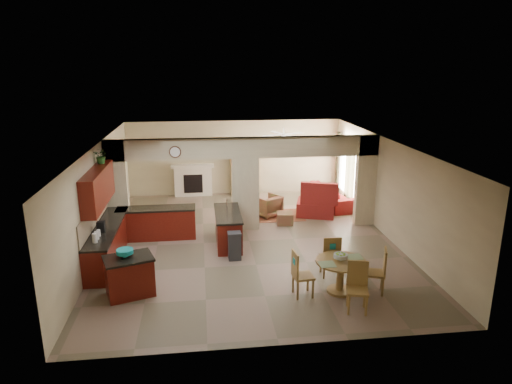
{
  "coord_description": "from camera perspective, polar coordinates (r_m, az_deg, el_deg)",
  "views": [
    {
      "loc": [
        -1.28,
        -11.99,
        4.87
      ],
      "look_at": [
        0.23,
        0.3,
        1.35
      ],
      "focal_mm": 32.0,
      "sensor_mm": 36.0,
      "label": 1
    }
  ],
  "objects": [
    {
      "name": "upper_cabinets",
      "position": [
        11.85,
        -19.15,
        0.53
      ],
      "size": [
        0.35,
        2.4,
        0.9
      ],
      "primitive_type": "cube",
      "color": "#4A0D08",
      "rests_on": "wall_left"
    },
    {
      "name": "fruit_bowl",
      "position": [
        10.12,
        10.53,
        -7.96
      ],
      "size": [
        0.31,
        0.31,
        0.16
      ],
      "primitive_type": "cylinder",
      "color": "#6FA824",
      "rests_on": "dining_table"
    },
    {
      "name": "partition_center_pier",
      "position": [
        13.59,
        -1.34,
        -0.26
      ],
      "size": [
        0.8,
        0.25,
        2.2
      ],
      "primitive_type": "cube",
      "color": "beige",
      "rests_on": "floor"
    },
    {
      "name": "armchair",
      "position": [
        14.99,
        1.47,
        -1.71
      ],
      "size": [
        1.04,
        1.04,
        0.7
      ],
      "primitive_type": "imported",
      "rotation": [
        0.0,
        0.0,
        3.71
      ],
      "color": "maroon",
      "rests_on": "floor"
    },
    {
      "name": "teal_bowl",
      "position": [
        10.2,
        -16.07,
        -7.35
      ],
      "size": [
        0.36,
        0.36,
        0.17
      ],
      "primitive_type": "cylinder",
      "color": "teal",
      "rests_on": "kitchen_island"
    },
    {
      "name": "kitchen_island",
      "position": [
        10.37,
        -15.53,
        -10.07
      ],
      "size": [
        1.19,
        1.01,
        0.88
      ],
      "rotation": [
        0.0,
        0.0,
        0.32
      ],
      "color": "#4A0D08",
      "rests_on": "floor"
    },
    {
      "name": "ceiling_fan",
      "position": [
        15.42,
        3.47,
        7.21
      ],
      "size": [
        1.0,
        1.0,
        0.1
      ],
      "primitive_type": "cylinder",
      "color": "white",
      "rests_on": "ceiling"
    },
    {
      "name": "kitchen_counter",
      "position": [
        12.7,
        -15.59,
        -5.06
      ],
      "size": [
        2.52,
        3.29,
        1.48
      ],
      "color": "#4A0D08",
      "rests_on": "floor"
    },
    {
      "name": "wall_right",
      "position": [
        13.56,
        16.17,
        0.38
      ],
      "size": [
        0.0,
        10.0,
        10.0
      ],
      "primitive_type": "plane",
      "rotation": [
        1.57,
        0.0,
        -1.57
      ],
      "color": "beige",
      "rests_on": "floor"
    },
    {
      "name": "window_b",
      "position": [
        17.23,
        10.91,
        3.26
      ],
      "size": [
        0.02,
        0.9,
        1.9
      ],
      "primitive_type": "cube",
      "color": "white",
      "rests_on": "wall_right"
    },
    {
      "name": "partition_header",
      "position": [
        13.27,
        -1.37,
        5.56
      ],
      "size": [
        8.0,
        0.25,
        0.6
      ],
      "primitive_type": "cube",
      "color": "beige",
      "rests_on": "partition_center_pier"
    },
    {
      "name": "drape_a_right",
      "position": [
        16.2,
        11.95,
        2.41
      ],
      "size": [
        0.1,
        0.28,
        2.3
      ],
      "primitive_type": "cube",
      "color": "#391B16",
      "rests_on": "wall_right"
    },
    {
      "name": "plant",
      "position": [
        12.38,
        -18.78,
        4.32
      ],
      "size": [
        0.45,
        0.42,
        0.41
      ],
      "primitive_type": "imported",
      "rotation": [
        0.0,
        0.0,
        -0.32
      ],
      "color": "#154F17",
      "rests_on": "upper_cabinets"
    },
    {
      "name": "wall_front",
      "position": [
        7.91,
        3.08,
        -10.2
      ],
      "size": [
        8.0,
        0.0,
        8.0
      ],
      "primitive_type": "plane",
      "rotation": [
        -1.57,
        0.0,
        0.0
      ],
      "color": "beige",
      "rests_on": "floor"
    },
    {
      "name": "chair_south",
      "position": [
        9.63,
        12.56,
        -11.19
      ],
      "size": [
        0.51,
        0.51,
        1.02
      ],
      "rotation": [
        0.0,
        0.0,
        -0.25
      ],
      "color": "olive",
      "rests_on": "floor"
    },
    {
      "name": "chair_east",
      "position": [
        10.39,
        15.16,
        -9.29
      ],
      "size": [
        0.54,
        0.54,
        1.02
      ],
      "rotation": [
        0.0,
        0.0,
        4.37
      ],
      "color": "olive",
      "rests_on": "floor"
    },
    {
      "name": "dining_table",
      "position": [
        10.24,
        10.51,
        -9.7
      ],
      "size": [
        1.1,
        1.1,
        0.75
      ],
      "color": "olive",
      "rests_on": "floor"
    },
    {
      "name": "glazed_door",
      "position": [
        16.48,
        11.77,
        2.11
      ],
      "size": [
        0.02,
        0.7,
        2.1
      ],
      "primitive_type": "cube",
      "color": "white",
      "rests_on": "wall_right"
    },
    {
      "name": "ceiling",
      "position": [
        12.24,
        -0.92,
        6.11
      ],
      "size": [
        10.0,
        10.0,
        0.0
      ],
      "primitive_type": "plane",
      "rotation": [
        3.14,
        0.0,
        0.0
      ],
      "color": "white",
      "rests_on": "wall_back"
    },
    {
      "name": "trash_can",
      "position": [
        11.74,
        -2.7,
        -6.87
      ],
      "size": [
        0.33,
        0.28,
        0.68
      ],
      "primitive_type": "cube",
      "rotation": [
        0.0,
        0.0,
        0.03
      ],
      "color": "#2D2D2F",
      "rests_on": "floor"
    },
    {
      "name": "ottoman",
      "position": [
        14.33,
        3.63,
        -3.29
      ],
      "size": [
        0.55,
        0.55,
        0.36
      ],
      "primitive_type": "cube",
      "rotation": [
        0.0,
        0.0,
        -0.1
      ],
      "color": "maroon",
      "rests_on": "floor"
    },
    {
      "name": "wall_left",
      "position": [
        12.78,
        -19.02,
        -0.8
      ],
      "size": [
        0.0,
        10.0,
        10.0
      ],
      "primitive_type": "plane",
      "rotation": [
        1.57,
        0.0,
        1.57
      ],
      "color": "beige",
      "rests_on": "floor"
    },
    {
      "name": "drape_b_left",
      "position": [
        16.66,
        11.4,
        2.81
      ],
      "size": [
        0.1,
        0.28,
        2.3
      ],
      "primitive_type": "cube",
      "color": "#391B16",
      "rests_on": "wall_right"
    },
    {
      "name": "wall_back",
      "position": [
        17.39,
        -2.67,
        4.33
      ],
      "size": [
        8.0,
        0.0,
        8.0
      ],
      "primitive_type": "plane",
      "rotation": [
        1.57,
        0.0,
        0.0
      ],
      "color": "beige",
      "rests_on": "floor"
    },
    {
      "name": "window_a",
      "position": [
        15.66,
        12.78,
        1.9
      ],
      "size": [
        0.02,
        0.9,
        1.9
      ],
      "primitive_type": "cube",
      "color": "white",
      "rests_on": "wall_right"
    },
    {
      "name": "partition_left_pier",
      "position": [
        13.66,
        -16.98,
        0.43
      ],
      "size": [
        0.6,
        0.25,
        2.8
      ],
      "primitive_type": "cube",
      "color": "beige",
      "rests_on": "floor"
    },
    {
      "name": "fireplace",
      "position": [
        17.36,
        -7.86,
        1.51
      ],
      "size": [
        1.6,
        0.35,
        1.2
      ],
      "color": "white",
      "rests_on": "floor"
    },
    {
      "name": "floor",
      "position": [
        13.01,
        -0.86,
        -6.14
      ],
      "size": [
        10.0,
        10.0,
        0.0
      ],
      "primitive_type": "plane",
      "color": "#786253",
      "rests_on": "ground"
    },
    {
      "name": "chaise",
      "position": [
        15.24,
        7.46,
        -1.98
      ],
      "size": [
        1.44,
        1.29,
        0.48
      ],
      "primitive_type": "cube",
      "rotation": [
        0.0,
        0.0,
        -0.29
      ],
      "color": "maroon",
      "rests_on": "floor"
    },
    {
      "name": "sofa",
      "position": [
        16.37,
        9.51,
        -0.39
      ],
      "size": [
        2.52,
        1.31,
        0.7
      ],
      "primitive_type": "imported",
      "rotation": [
        0.0,
        0.0,
        1.73
      ],
      "color": "maroon",
      "rests_on": "floor"
    },
    {
      "name": "wall_clock",
      "position": [
        13.09,
        -10.09,
        4.95
      ],
      "size": [
        0.34,
        0.03,
        0.34
      ],
      "primitive_type": "cylinder",
      "rotation": [
        1.57,
        0.0,
        0.0
      ],
      "color": "#4C2919",
      "rests_on": "partition_header"
    },
    {
      "name": "partition_right_pier",
      "position": [
        14.34,
        13.53,
        1.4
      ],
      "size": [
        0.6,
        0.25,
        2.8
      ],
      "primitive_type": "cube",
      "color": "beige",
      "rests_on": "floor"
    },
    {
      "name": "shelving_unit",
      "position": [
        17.35,
        -1.45,
        2.62
      ],
      "size": [
        1.0,
        0.32,
        1.8
      ],
      "primitive_type": "cube",
      "color": "olive",
      "rests_on": "floor"
    },
    {
      "name": "drape_b_right",
      "position": [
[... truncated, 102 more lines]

